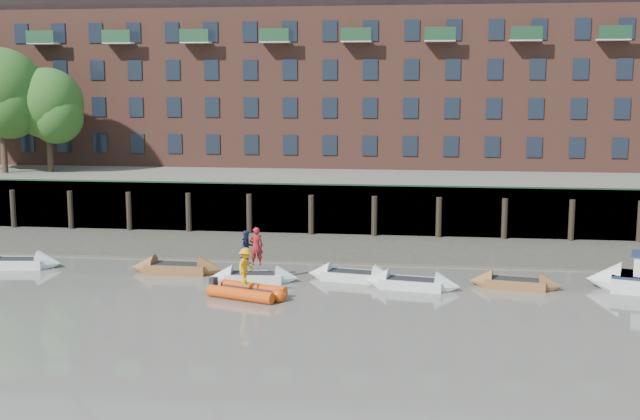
% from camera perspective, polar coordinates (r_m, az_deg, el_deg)
% --- Properties ---
extents(ground, '(220.00, 220.00, 0.00)m').
position_cam_1_polar(ground, '(29.78, -2.59, -9.67)').
color(ground, '#655F58').
rests_on(ground, ground).
extents(foreshore, '(110.00, 8.00, 0.50)m').
position_cam_1_polar(foreshore, '(47.03, 1.16, -2.74)').
color(foreshore, '#3D382F').
rests_on(foreshore, ground).
extents(mud_band, '(110.00, 1.60, 0.10)m').
position_cam_1_polar(mud_band, '(43.72, 0.68, -3.63)').
color(mud_band, '#4C4336').
rests_on(mud_band, ground).
extents(river_wall, '(110.00, 1.23, 3.30)m').
position_cam_1_polar(river_wall, '(51.03, 1.69, -0.00)').
color(river_wall, '#2D2A26').
rests_on(river_wall, ground).
extents(bank_terrace, '(110.00, 28.00, 3.20)m').
position_cam_1_polar(bank_terrace, '(64.47, 2.87, 1.86)').
color(bank_terrace, '#5E594D').
rests_on(bank_terrace, ground).
extents(apartment_terrace, '(80.60, 15.56, 20.98)m').
position_cam_1_polar(apartment_terrace, '(65.07, 3.02, 11.82)').
color(apartment_terrace, brown).
rests_on(apartment_terrace, bank_terrace).
extents(rowboat_0, '(4.92, 1.97, 1.39)m').
position_cam_1_polar(rowboat_0, '(44.94, -20.85, -3.56)').
color(rowboat_0, silver).
rests_on(rowboat_0, ground).
extents(rowboat_2, '(4.83, 1.44, 1.40)m').
position_cam_1_polar(rowboat_2, '(41.52, -10.11, -4.09)').
color(rowboat_2, brown).
rests_on(rowboat_2, ground).
extents(rowboat_3, '(4.37, 1.52, 1.25)m').
position_cam_1_polar(rowboat_3, '(39.22, -4.70, -4.79)').
color(rowboat_3, silver).
rests_on(rowboat_3, ground).
extents(rowboat_4, '(4.59, 2.00, 1.29)m').
position_cam_1_polar(rowboat_4, '(39.39, 2.28, -4.69)').
color(rowboat_4, silver).
rests_on(rowboat_4, ground).
extents(rowboat_5, '(4.70, 2.06, 1.32)m').
position_cam_1_polar(rowboat_5, '(38.08, 6.56, -5.22)').
color(rowboat_5, silver).
rests_on(rowboat_5, ground).
extents(rowboat_6, '(4.45, 1.92, 1.25)m').
position_cam_1_polar(rowboat_6, '(39.02, 13.72, -5.09)').
color(rowboat_6, brown).
rests_on(rowboat_6, ground).
extents(rib_tender, '(3.68, 2.69, 0.62)m').
position_cam_1_polar(rib_tender, '(36.34, -5.01, -5.81)').
color(rib_tender, '#DB420A').
rests_on(rib_tender, ground).
extents(person_rower_a, '(0.78, 0.63, 1.87)m').
position_cam_1_polar(person_rower_a, '(38.81, -4.57, -2.58)').
color(person_rower_a, maroon).
rests_on(person_rower_a, rowboat_3).
extents(person_rower_b, '(1.02, 0.98, 1.66)m').
position_cam_1_polar(person_rower_b, '(39.10, -5.20, -2.66)').
color(person_rower_b, '#19233F').
rests_on(person_rower_b, rowboat_3).
extents(person_rib_crew, '(0.90, 1.22, 1.68)m').
position_cam_1_polar(person_rib_crew, '(36.21, -5.31, -4.00)').
color(person_rib_crew, orange).
rests_on(person_rib_crew, rib_tender).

